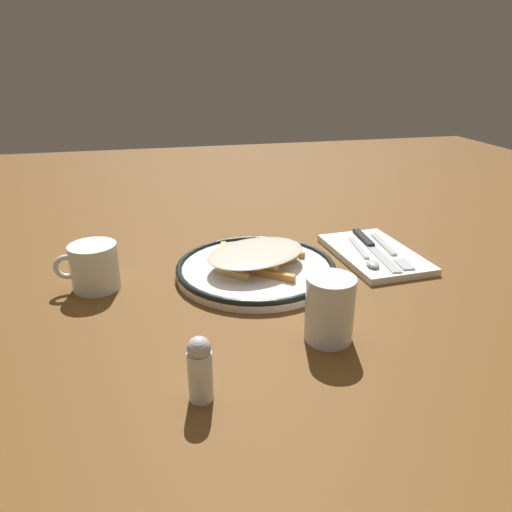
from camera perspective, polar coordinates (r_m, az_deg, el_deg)
ground_plane at (r=0.85m, az=0.00°, el=-2.24°), size 2.60×2.60×0.00m
plate at (r=0.84m, az=0.00°, el=-1.54°), size 0.28×0.28×0.02m
fries_heap at (r=0.84m, az=0.23°, el=0.25°), size 0.22×0.20×0.03m
napkin at (r=0.95m, az=14.00°, el=0.26°), size 0.15×0.23×0.01m
fork at (r=0.95m, az=15.82°, el=0.62°), size 0.03×0.18×0.00m
knife at (r=0.96m, az=13.63°, el=1.22°), size 0.03×0.21×0.01m
spoon at (r=0.90m, az=13.18°, el=-0.14°), size 0.04×0.15×0.01m
water_glass at (r=0.65m, az=8.84°, el=-6.30°), size 0.07×0.07×0.09m
coffee_mug at (r=0.83m, az=-18.89°, el=-1.22°), size 0.10×0.08×0.08m
salt_shaker at (r=0.54m, az=-6.74°, el=-13.26°), size 0.03×0.03×0.08m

